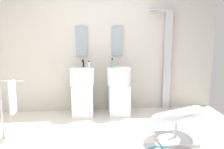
{
  "coord_description": "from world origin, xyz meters",
  "views": [
    {
      "loc": [
        -0.2,
        -3.18,
        1.67
      ],
      "look_at": [
        0.15,
        0.55,
        0.95
      ],
      "focal_mm": 37.93,
      "sensor_mm": 36.0,
      "label": 1
    }
  ],
  "objects_px": {
    "pedestal_sink_right": "(119,90)",
    "lounge_chair": "(176,119)",
    "shower_column": "(167,58)",
    "soap_bottle_clear": "(89,65)",
    "pedestal_sink_left": "(82,90)",
    "soap_bottle_grey": "(112,63)",
    "soap_bottle_green": "(112,64)",
    "magazine_teal": "(157,149)",
    "towel_rack": "(11,99)",
    "soap_bottle_black": "(83,64)"
  },
  "relations": [
    {
      "from": "soap_bottle_black",
      "to": "magazine_teal",
      "type": "bearing_deg",
      "value": -57.4
    },
    {
      "from": "pedestal_sink_left",
      "to": "towel_rack",
      "type": "xyz_separation_m",
      "value": [
        -1.06,
        -0.85,
        0.12
      ]
    },
    {
      "from": "soap_bottle_grey",
      "to": "towel_rack",
      "type": "bearing_deg",
      "value": -151.17
    },
    {
      "from": "towel_rack",
      "to": "soap_bottle_clear",
      "type": "distance_m",
      "value": 1.52
    },
    {
      "from": "towel_rack",
      "to": "pedestal_sink_right",
      "type": "bearing_deg",
      "value": 25.75
    },
    {
      "from": "pedestal_sink_right",
      "to": "magazine_teal",
      "type": "xyz_separation_m",
      "value": [
        0.35,
        -1.48,
        -0.49
      ]
    },
    {
      "from": "lounge_chair",
      "to": "towel_rack",
      "type": "xyz_separation_m",
      "value": [
        -2.49,
        0.36,
        0.28
      ]
    },
    {
      "from": "shower_column",
      "to": "soap_bottle_grey",
      "type": "height_order",
      "value": "shower_column"
    },
    {
      "from": "shower_column",
      "to": "pedestal_sink_left",
      "type": "bearing_deg",
      "value": -171.61
    },
    {
      "from": "pedestal_sink_right",
      "to": "lounge_chair",
      "type": "xyz_separation_m",
      "value": [
        0.71,
        -1.22,
        -0.16
      ]
    },
    {
      "from": "soap_bottle_black",
      "to": "soap_bottle_grey",
      "type": "distance_m",
      "value": 0.58
    },
    {
      "from": "soap_bottle_black",
      "to": "soap_bottle_green",
      "type": "bearing_deg",
      "value": -16.77
    },
    {
      "from": "magazine_teal",
      "to": "soap_bottle_clear",
      "type": "bearing_deg",
      "value": 99.72
    },
    {
      "from": "shower_column",
      "to": "soap_bottle_black",
      "type": "relative_size",
      "value": 14.13
    },
    {
      "from": "pedestal_sink_right",
      "to": "shower_column",
      "type": "height_order",
      "value": "shower_column"
    },
    {
      "from": "towel_rack",
      "to": "soap_bottle_grey",
      "type": "bearing_deg",
      "value": 28.83
    },
    {
      "from": "pedestal_sink_right",
      "to": "lounge_chair",
      "type": "height_order",
      "value": "pedestal_sink_right"
    },
    {
      "from": "pedestal_sink_right",
      "to": "towel_rack",
      "type": "relative_size",
      "value": 1.1
    },
    {
      "from": "magazine_teal",
      "to": "soap_bottle_black",
      "type": "xyz_separation_m",
      "value": [
        -1.05,
        1.64,
        0.99
      ]
    },
    {
      "from": "soap_bottle_clear",
      "to": "soap_bottle_black",
      "type": "distance_m",
      "value": 0.19
    },
    {
      "from": "shower_column",
      "to": "soap_bottle_clear",
      "type": "bearing_deg",
      "value": -171.39
    },
    {
      "from": "shower_column",
      "to": "soap_bottle_grey",
      "type": "xyz_separation_m",
      "value": [
        -1.15,
        -0.21,
        -0.05
      ]
    },
    {
      "from": "pedestal_sink_left",
      "to": "soap_bottle_clear",
      "type": "distance_m",
      "value": 0.52
    },
    {
      "from": "pedestal_sink_left",
      "to": "shower_column",
      "type": "bearing_deg",
      "value": 8.39
    },
    {
      "from": "pedestal_sink_left",
      "to": "soap_bottle_grey",
      "type": "relative_size",
      "value": 5.61
    },
    {
      "from": "magazine_teal",
      "to": "soap_bottle_grey",
      "type": "relative_size",
      "value": 1.33
    },
    {
      "from": "pedestal_sink_right",
      "to": "soap_bottle_clear",
      "type": "relative_size",
      "value": 7.61
    },
    {
      "from": "pedestal_sink_left",
      "to": "magazine_teal",
      "type": "distance_m",
      "value": 1.89
    },
    {
      "from": "pedestal_sink_left",
      "to": "magazine_teal",
      "type": "bearing_deg",
      "value": -54.23
    },
    {
      "from": "soap_bottle_black",
      "to": "pedestal_sink_left",
      "type": "bearing_deg",
      "value": -96.82
    },
    {
      "from": "soap_bottle_grey",
      "to": "pedestal_sink_left",
      "type": "bearing_deg",
      "value": -175.17
    },
    {
      "from": "pedestal_sink_left",
      "to": "soap_bottle_black",
      "type": "xyz_separation_m",
      "value": [
        0.02,
        0.16,
        0.5
      ]
    },
    {
      "from": "lounge_chair",
      "to": "soap_bottle_green",
      "type": "distance_m",
      "value": 1.62
    },
    {
      "from": "pedestal_sink_right",
      "to": "shower_column",
      "type": "relative_size",
      "value": 0.51
    },
    {
      "from": "magazine_teal",
      "to": "soap_bottle_black",
      "type": "height_order",
      "value": "soap_bottle_black"
    },
    {
      "from": "lounge_chair",
      "to": "magazine_teal",
      "type": "relative_size",
      "value": 4.22
    },
    {
      "from": "lounge_chair",
      "to": "soap_bottle_clear",
      "type": "distance_m",
      "value": 1.9
    },
    {
      "from": "pedestal_sink_left",
      "to": "magazine_teal",
      "type": "xyz_separation_m",
      "value": [
        1.07,
        -1.48,
        -0.49
      ]
    },
    {
      "from": "shower_column",
      "to": "towel_rack",
      "type": "xyz_separation_m",
      "value": [
        -2.79,
        -1.11,
        -0.45
      ]
    },
    {
      "from": "pedestal_sink_left",
      "to": "soap_bottle_clear",
      "type": "height_order",
      "value": "soap_bottle_clear"
    },
    {
      "from": "pedestal_sink_right",
      "to": "towel_rack",
      "type": "distance_m",
      "value": 1.97
    },
    {
      "from": "soap_bottle_clear",
      "to": "soap_bottle_black",
      "type": "relative_size",
      "value": 0.94
    },
    {
      "from": "magazine_teal",
      "to": "soap_bottle_green",
      "type": "height_order",
      "value": "soap_bottle_green"
    },
    {
      "from": "soap_bottle_black",
      "to": "soap_bottle_grey",
      "type": "height_order",
      "value": "soap_bottle_grey"
    },
    {
      "from": "soap_bottle_black",
      "to": "shower_column",
      "type": "bearing_deg",
      "value": 3.24
    },
    {
      "from": "pedestal_sink_right",
      "to": "soap_bottle_clear",
      "type": "xyz_separation_m",
      "value": [
        -0.58,
        0.01,
        0.5
      ]
    },
    {
      "from": "pedestal_sink_left",
      "to": "lounge_chair",
      "type": "bearing_deg",
      "value": -40.42
    },
    {
      "from": "shower_column",
      "to": "soap_bottle_clear",
      "type": "relative_size",
      "value": 14.97
    },
    {
      "from": "soap_bottle_green",
      "to": "soap_bottle_grey",
      "type": "relative_size",
      "value": 0.93
    },
    {
      "from": "shower_column",
      "to": "magazine_teal",
      "type": "relative_size",
      "value": 8.28
    }
  ]
}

